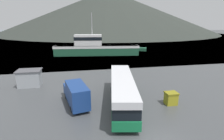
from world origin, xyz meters
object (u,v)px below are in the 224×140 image
tour_bus (122,89)px  dock_kiosk (30,78)px  storage_bin (171,98)px  small_boat (138,49)px  delivery_van (76,93)px  fishing_boat (95,47)px

tour_bus → dock_kiosk: (-12.13, 8.51, -0.53)m
storage_bin → small_boat: 41.13m
delivery_van → storage_bin: size_ratio=4.47×
tour_bus → small_boat: (15.47, 38.65, -1.27)m
small_boat → storage_bin: bearing=8.0°
delivery_van → storage_bin: (10.84, -2.06, -0.62)m
delivery_van → fishing_boat: bearing=68.3°
tour_bus → storage_bin: tour_bus is taller
delivery_van → small_boat: delivery_van is taller
fishing_boat → storage_bin: fishing_boat is taller
delivery_van → small_boat: size_ratio=1.07×
storage_bin → dock_kiosk: 20.22m
delivery_van → dock_kiosk: 10.32m
delivery_van → storage_bin: delivery_van is taller
small_boat → dock_kiosk: bearing=-20.5°
storage_bin → dock_kiosk: dock_kiosk is taller
fishing_boat → delivery_van: bearing=-2.6°
fishing_boat → dock_kiosk: bearing=-19.5°
tour_bus → dock_kiosk: 14.83m
storage_bin → dock_kiosk: (-17.68, 9.78, 0.50)m
delivery_van → fishing_boat: fishing_boat is taller
fishing_boat → storage_bin: bearing=15.9°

